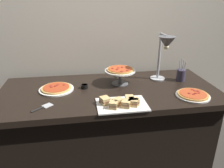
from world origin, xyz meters
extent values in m
plane|color=#38332D|center=(0.00, 0.00, 0.00)|extent=(8.00, 8.00, 0.00)
cube|color=beige|center=(0.00, 0.50, 1.20)|extent=(4.40, 0.04, 2.40)
cube|color=black|center=(0.00, 0.00, 0.73)|extent=(1.90, 0.84, 0.05)
cube|color=black|center=(0.00, 0.00, 0.35)|extent=(1.75, 0.74, 0.71)
cylinder|color=#B7BABF|center=(0.50, 0.18, 0.77)|extent=(0.14, 0.14, 0.01)
cylinder|color=#B7BABF|center=(0.50, 0.18, 0.99)|extent=(0.02, 0.02, 0.43)
cylinder|color=#B7BABF|center=(0.50, 0.11, 1.20)|extent=(0.02, 0.15, 0.02)
cone|color=#595B60|center=(0.50, 0.04, 1.15)|extent=(0.15, 0.15, 0.10)
sphere|color=#F9EAB2|center=(0.50, 0.04, 1.11)|extent=(0.04, 0.04, 0.04)
cylinder|color=white|center=(-0.46, 0.06, 0.77)|extent=(0.30, 0.30, 0.01)
cylinder|color=#DBA856|center=(-0.46, 0.06, 0.78)|extent=(0.26, 0.26, 0.01)
cylinder|color=#AD3D1E|center=(-0.46, 0.06, 0.79)|extent=(0.23, 0.23, 0.00)
cylinder|color=maroon|center=(-0.51, 0.09, 0.79)|extent=(0.02, 0.02, 0.00)
cylinder|color=maroon|center=(-0.47, 0.08, 0.79)|extent=(0.02, 0.02, 0.00)
cylinder|color=maroon|center=(-0.50, 0.06, 0.79)|extent=(0.02, 0.02, 0.00)
cylinder|color=maroon|center=(-0.45, 0.10, 0.79)|extent=(0.02, 0.02, 0.00)
cylinder|color=maroon|center=(-0.39, 0.10, 0.79)|extent=(0.02, 0.02, 0.00)
cylinder|color=white|center=(0.65, -0.24, 0.77)|extent=(0.27, 0.27, 0.01)
cylinder|color=#C68E42|center=(0.65, -0.24, 0.78)|extent=(0.24, 0.24, 0.01)
cylinder|color=#B74723|center=(0.65, -0.24, 0.79)|extent=(0.21, 0.21, 0.00)
cylinder|color=maroon|center=(0.62, -0.24, 0.79)|extent=(0.02, 0.02, 0.00)
cylinder|color=maroon|center=(0.69, -0.20, 0.79)|extent=(0.02, 0.02, 0.00)
cylinder|color=maroon|center=(0.71, -0.21, 0.79)|extent=(0.02, 0.02, 0.00)
cylinder|color=maroon|center=(0.70, -0.25, 0.79)|extent=(0.02, 0.02, 0.00)
cylinder|color=maroon|center=(0.68, -0.17, 0.79)|extent=(0.02, 0.02, 0.00)
cylinder|color=maroon|center=(0.67, -0.25, 0.79)|extent=(0.02, 0.02, 0.00)
cylinder|color=maroon|center=(0.65, -0.26, 0.79)|extent=(0.02, 0.02, 0.00)
cylinder|color=#595B60|center=(0.12, 0.11, 0.82)|extent=(0.02, 0.02, 0.12)
cylinder|color=#595B60|center=(0.12, 0.11, 0.76)|extent=(0.15, 0.15, 0.01)
cylinder|color=white|center=(0.12, 0.11, 0.89)|extent=(0.28, 0.28, 0.01)
cylinder|color=#C68E42|center=(0.12, 0.11, 0.90)|extent=(0.24, 0.24, 0.01)
cylinder|color=#B74723|center=(0.12, 0.11, 0.91)|extent=(0.21, 0.21, 0.00)
cylinder|color=maroon|center=(0.05, 0.12, 0.91)|extent=(0.02, 0.02, 0.00)
cylinder|color=maroon|center=(0.08, 0.09, 0.91)|extent=(0.02, 0.02, 0.00)
cylinder|color=maroon|center=(0.11, 0.03, 0.91)|extent=(0.02, 0.02, 0.00)
cylinder|color=maroon|center=(0.14, 0.14, 0.91)|extent=(0.02, 0.02, 0.00)
cylinder|color=maroon|center=(0.10, 0.13, 0.91)|extent=(0.02, 0.02, 0.00)
cylinder|color=maroon|center=(0.17, 0.05, 0.91)|extent=(0.02, 0.02, 0.00)
cube|color=white|center=(0.05, -0.30, 0.77)|extent=(0.38, 0.26, 0.01)
cube|color=tan|center=(0.11, -0.28, 0.78)|extent=(0.07, 0.08, 0.02)
cube|color=#9E6642|center=(0.11, -0.28, 0.80)|extent=(0.07, 0.08, 0.01)
cube|color=tan|center=(0.11, -0.28, 0.81)|extent=(0.07, 0.08, 0.02)
cube|color=tan|center=(-0.07, -0.27, 0.78)|extent=(0.08, 0.09, 0.02)
cube|color=#9E6642|center=(-0.07, -0.27, 0.80)|extent=(0.08, 0.09, 0.01)
cube|color=tan|center=(-0.07, -0.27, 0.81)|extent=(0.08, 0.09, 0.02)
cube|color=tan|center=(0.14, -0.32, 0.78)|extent=(0.07, 0.06, 0.02)
cube|color=#9E6642|center=(0.14, -0.32, 0.80)|extent=(0.07, 0.06, 0.01)
cube|color=tan|center=(0.14, -0.32, 0.81)|extent=(0.07, 0.06, 0.02)
cube|color=tan|center=(0.07, -0.35, 0.78)|extent=(0.08, 0.09, 0.02)
cube|color=#9E6642|center=(0.07, -0.35, 0.80)|extent=(0.08, 0.09, 0.01)
cube|color=tan|center=(0.07, -0.35, 0.81)|extent=(0.08, 0.09, 0.02)
cube|color=tan|center=(0.13, -0.34, 0.78)|extent=(0.09, 0.08, 0.02)
cube|color=#9E6642|center=(0.13, -0.34, 0.80)|extent=(0.09, 0.08, 0.01)
cube|color=tan|center=(0.13, -0.34, 0.81)|extent=(0.09, 0.08, 0.02)
cube|color=tan|center=(-0.02, -0.35, 0.78)|extent=(0.07, 0.08, 0.02)
cube|color=#9E6642|center=(-0.02, -0.35, 0.80)|extent=(0.07, 0.08, 0.01)
cube|color=tan|center=(-0.02, -0.35, 0.81)|extent=(0.07, 0.08, 0.02)
cube|color=tan|center=(0.02, -0.31, 0.78)|extent=(0.08, 0.08, 0.02)
cube|color=#9E6642|center=(0.02, -0.31, 0.80)|extent=(0.08, 0.08, 0.01)
cube|color=tan|center=(0.02, -0.31, 0.81)|extent=(0.08, 0.08, 0.02)
cylinder|color=black|center=(-0.21, 0.06, 0.78)|extent=(0.06, 0.06, 0.03)
cylinder|color=maroon|center=(-0.21, 0.06, 0.79)|extent=(0.05, 0.05, 0.01)
cylinder|color=#383347|center=(0.71, 0.10, 0.82)|extent=(0.08, 0.08, 0.11)
cylinder|color=#B7BABF|center=(0.70, 0.09, 0.89)|extent=(0.04, 0.03, 0.19)
cylinder|color=#B7BABF|center=(0.73, 0.11, 0.88)|extent=(0.02, 0.01, 0.17)
cylinder|color=#B7BABF|center=(0.72, 0.09, 0.87)|extent=(0.01, 0.03, 0.16)
cylinder|color=#B7BABF|center=(0.69, 0.12, 0.87)|extent=(0.02, 0.01, 0.16)
cube|color=#B7BABF|center=(-0.50, -0.23, 0.76)|extent=(0.09, 0.09, 0.00)
cylinder|color=black|center=(-0.57, -0.28, 0.76)|extent=(0.08, 0.07, 0.01)
camera|label=1|loc=(-0.25, -1.73, 1.54)|focal=35.01mm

